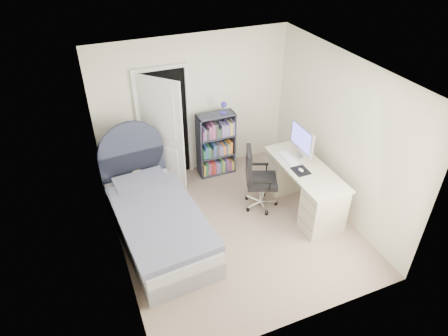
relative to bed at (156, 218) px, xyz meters
name	(u,v)px	position (x,y,z in m)	size (l,w,h in m)	color
room_shell	(237,160)	(1.14, -0.31, 0.93)	(3.50, 3.70, 2.60)	gray
door	(163,130)	(0.51, 1.27, 0.71)	(0.92, 0.63, 2.06)	black
bed	(156,218)	(0.00, 0.00, 0.00)	(1.25, 2.38, 1.42)	gray
nightstand	(139,178)	(-0.01, 1.05, 0.03)	(0.36, 0.36, 0.55)	#D5C083
floor_lamp	(136,162)	(-0.01, 1.28, 0.21)	(0.19, 0.19, 1.30)	silver
bookcase	(217,146)	(1.44, 1.20, 0.23)	(0.67, 0.28, 1.41)	#333746
desk	(303,185)	(2.35, -0.25, 0.11)	(0.64, 1.60, 1.31)	beige
office_chair	(256,176)	(1.67, 0.06, 0.26)	(0.62, 0.62, 1.07)	silver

